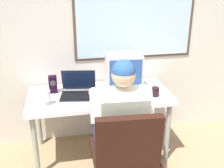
{
  "coord_description": "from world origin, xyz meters",
  "views": [
    {
      "loc": [
        -0.61,
        -0.55,
        1.93
      ],
      "look_at": [
        -0.16,
        1.72,
        0.97
      ],
      "focal_mm": 44.44,
      "sensor_mm": 36.0,
      "label": 1
    }
  ],
  "objects_px": {
    "crt_monitor": "(124,71)",
    "wine_glass": "(46,96)",
    "desk": "(100,100)",
    "laptop": "(78,88)",
    "coffee_mug": "(155,92)",
    "person_seated": "(120,123)",
    "desk_speaker": "(53,84)",
    "office_chair": "(125,152)"
  },
  "relations": [
    {
      "from": "crt_monitor",
      "to": "wine_glass",
      "type": "xyz_separation_m",
      "value": [
        -0.8,
        -0.17,
        -0.13
      ]
    },
    {
      "from": "desk",
      "to": "wine_glass",
      "type": "height_order",
      "value": "wine_glass"
    },
    {
      "from": "laptop",
      "to": "crt_monitor",
      "type": "bearing_deg",
      "value": -3.39
    },
    {
      "from": "desk",
      "to": "coffee_mug",
      "type": "relative_size",
      "value": 15.25
    },
    {
      "from": "person_seated",
      "to": "desk_speaker",
      "type": "xyz_separation_m",
      "value": [
        -0.57,
        0.69,
        0.13
      ]
    },
    {
      "from": "laptop",
      "to": "coffee_mug",
      "type": "bearing_deg",
      "value": -14.88
    },
    {
      "from": "crt_monitor",
      "to": "desk_speaker",
      "type": "xyz_separation_m",
      "value": [
        -0.73,
        0.12,
        -0.14
      ]
    },
    {
      "from": "person_seated",
      "to": "desk_speaker",
      "type": "relative_size",
      "value": 7.05
    },
    {
      "from": "office_chair",
      "to": "desk_speaker",
      "type": "distance_m",
      "value": 1.13
    },
    {
      "from": "crt_monitor",
      "to": "laptop",
      "type": "relative_size",
      "value": 1.04
    },
    {
      "from": "laptop",
      "to": "desk_speaker",
      "type": "height_order",
      "value": "laptop"
    },
    {
      "from": "desk_speaker",
      "to": "office_chair",
      "type": "bearing_deg",
      "value": -59.59
    },
    {
      "from": "crt_monitor",
      "to": "person_seated",
      "type": "bearing_deg",
      "value": -105.73
    },
    {
      "from": "coffee_mug",
      "to": "laptop",
      "type": "bearing_deg",
      "value": 165.12
    },
    {
      "from": "person_seated",
      "to": "wine_glass",
      "type": "bearing_deg",
      "value": 147.61
    },
    {
      "from": "laptop",
      "to": "person_seated",
      "type": "bearing_deg",
      "value": -62.2
    },
    {
      "from": "wine_glass",
      "to": "coffee_mug",
      "type": "distance_m",
      "value": 1.1
    },
    {
      "from": "crt_monitor",
      "to": "coffee_mug",
      "type": "relative_size",
      "value": 4.23
    },
    {
      "from": "office_chair",
      "to": "person_seated",
      "type": "relative_size",
      "value": 0.74
    },
    {
      "from": "office_chair",
      "to": "coffee_mug",
      "type": "height_order",
      "value": "office_chair"
    },
    {
      "from": "desk_speaker",
      "to": "coffee_mug",
      "type": "distance_m",
      "value": 1.07
    },
    {
      "from": "person_seated",
      "to": "wine_glass",
      "type": "height_order",
      "value": "person_seated"
    },
    {
      "from": "wine_glass",
      "to": "laptop",
      "type": "bearing_deg",
      "value": 31.18
    },
    {
      "from": "person_seated",
      "to": "coffee_mug",
      "type": "distance_m",
      "value": 0.61
    },
    {
      "from": "desk",
      "to": "laptop",
      "type": "bearing_deg",
      "value": 169.42
    },
    {
      "from": "coffee_mug",
      "to": "desk",
      "type": "bearing_deg",
      "value": 163.49
    },
    {
      "from": "wine_glass",
      "to": "coffee_mug",
      "type": "xyz_separation_m",
      "value": [
        1.09,
        -0.01,
        -0.05
      ]
    },
    {
      "from": "desk_speaker",
      "to": "wine_glass",
      "type": "bearing_deg",
      "value": -102.66
    },
    {
      "from": "desk",
      "to": "laptop",
      "type": "height_order",
      "value": "laptop"
    },
    {
      "from": "desk",
      "to": "person_seated",
      "type": "bearing_deg",
      "value": -79.85
    },
    {
      "from": "crt_monitor",
      "to": "coffee_mug",
      "type": "bearing_deg",
      "value": -30.93
    },
    {
      "from": "laptop",
      "to": "wine_glass",
      "type": "relative_size",
      "value": 2.68
    },
    {
      "from": "office_chair",
      "to": "laptop",
      "type": "relative_size",
      "value": 2.41
    },
    {
      "from": "desk_speaker",
      "to": "coffee_mug",
      "type": "bearing_deg",
      "value": -16.19
    },
    {
      "from": "desk_speaker",
      "to": "crt_monitor",
      "type": "bearing_deg",
      "value": -9.44
    },
    {
      "from": "desk",
      "to": "coffee_mug",
      "type": "xyz_separation_m",
      "value": [
        0.56,
        -0.16,
        0.12
      ]
    },
    {
      "from": "wine_glass",
      "to": "desk_speaker",
      "type": "bearing_deg",
      "value": 77.34
    },
    {
      "from": "wine_glass",
      "to": "desk_speaker",
      "type": "relative_size",
      "value": 0.8
    },
    {
      "from": "laptop",
      "to": "desk_speaker",
      "type": "bearing_deg",
      "value": 159.97
    },
    {
      "from": "coffee_mug",
      "to": "office_chair",
      "type": "bearing_deg",
      "value": -125.87
    },
    {
      "from": "desk_speaker",
      "to": "coffee_mug",
      "type": "relative_size",
      "value": 1.89
    },
    {
      "from": "crt_monitor",
      "to": "laptop",
      "type": "bearing_deg",
      "value": 176.61
    }
  ]
}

